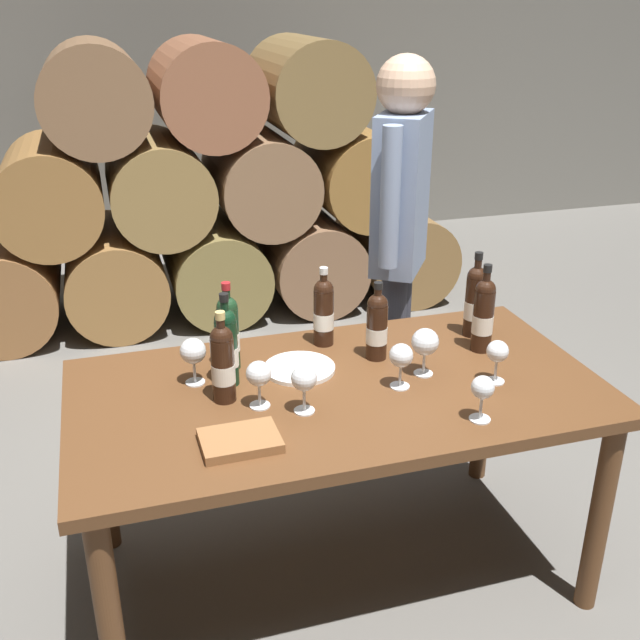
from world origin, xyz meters
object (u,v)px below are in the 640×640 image
Objects in this scene: wine_bottle_6 at (227,346)px; tasting_notebook at (240,441)px; wine_glass_0 at (193,352)px; wine_bottle_4 at (223,363)px; wine_bottle_5 at (228,332)px; wine_glass_6 at (401,357)px; sommelier_presenting at (400,225)px; wine_bottle_3 at (475,300)px; wine_glass_3 at (425,343)px; wine_bottle_2 at (377,326)px; serving_plate at (299,368)px; wine_bottle_0 at (483,314)px; wine_glass_4 at (304,380)px; wine_bottle_1 at (324,311)px; wine_glass_5 at (483,389)px; wine_glass_2 at (259,375)px; wine_glass_1 at (497,353)px; dining_table at (338,411)px.

tasting_notebook is at bearing -95.28° from wine_bottle_6.
wine_glass_0 is 0.42m from tasting_notebook.
wine_bottle_5 is (0.06, 0.21, 0.00)m from wine_bottle_4.
wine_bottle_5 is 0.58m from wine_glass_6.
wine_glass_0 is 1.13m from sommelier_presenting.
wine_glass_3 is (-0.30, -0.24, -0.02)m from wine_bottle_3.
wine_bottle_3 is 0.54m from sommelier_presenting.
wine_bottle_2 is at bearing 89.56° from wine_glass_6.
sommelier_presenting is at bearing 61.61° from wine_bottle_2.
wine_bottle_2 is at bearing 4.09° from wine_bottle_6.
wine_bottle_2 reaches higher than serving_plate.
wine_bottle_0 is 0.75m from wine_glass_4.
tasting_notebook is (-0.03, -0.37, -0.12)m from wine_bottle_6.
wine_glass_0 is 0.40m from wine_glass_4.
serving_plate is at bearing -22.23° from wine_bottle_5.
wine_glass_3 is at bearing -56.48° from wine_bottle_2.
wine_glass_4 is (-0.71, -0.23, -0.03)m from wine_bottle_0.
wine_glass_4 is at bearing -113.95° from wine_bottle_1.
wine_glass_6 reaches higher than tasting_notebook.
wine_bottle_3 is 2.22× the size of wine_glass_5.
wine_bottle_2 is at bearing 0.39° from wine_glass_0.
wine_glass_2 is (-0.87, -0.29, -0.03)m from wine_bottle_3.
wine_glass_3 is at bearing -12.08° from wine_glass_0.
serving_plate is (0.24, 0.02, -0.13)m from wine_bottle_6.
wine_bottle_1 is 1.32× the size of tasting_notebook.
sommelier_presenting reaches higher than wine_glass_4.
wine_glass_1 is at bearing -4.95° from wine_glass_2.
sommelier_presenting reaches higher than wine_glass_3.
sommelier_presenting reaches higher than wine_glass_1.
wine_glass_2 is at bearing -50.80° from wine_glass_0.
wine_bottle_3 is 2.03× the size of wine_glass_0.
wine_glass_6 is at bearing -17.26° from dining_table.
sommelier_presenting is at bearing 45.83° from wine_glass_2.
dining_table is at bearing -168.68° from wine_bottle_0.
wine_glass_6 is (-0.31, 0.06, 0.00)m from wine_glass_1.
wine_glass_4 is at bearing -165.08° from wine_glass_3.
wine_bottle_3 is at bearing 6.93° from wine_bottle_6.
wine_bottle_6 is at bearing 73.70° from wine_bottle_4.
wine_bottle_5 is 0.15m from wine_glass_0.
wine_glass_5 is at bearing -31.33° from wine_glass_0.
tasting_notebook is at bearing -159.10° from wine_bottle_0.
wine_glass_1 is 0.09× the size of sommelier_presenting.
tasting_notebook is (-0.56, -0.40, -0.11)m from wine_bottle_2.
wine_bottle_1 is 0.43m from wine_bottle_6.
wine_glass_0 is at bearing 136.55° from wine_glass_4.
dining_table is 5.56× the size of wine_bottle_5.
wine_bottle_0 is (0.57, 0.11, 0.23)m from dining_table.
wine_glass_6 is at bearing -111.60° from sommelier_presenting.
wine_bottle_1 is at bearing 36.06° from wine_bottle_4.
wine_bottle_1 reaches higher than wine_glass_0.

